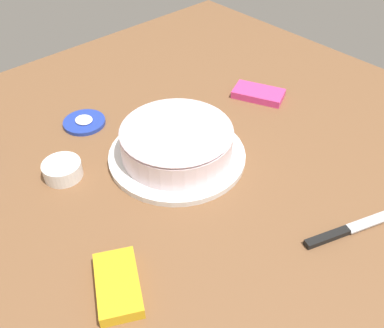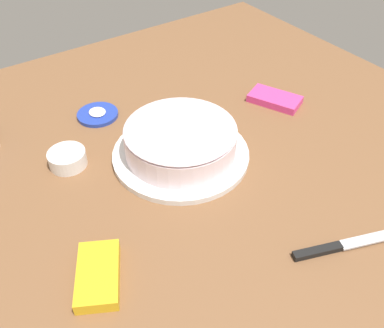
{
  "view_description": "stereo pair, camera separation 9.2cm",
  "coord_description": "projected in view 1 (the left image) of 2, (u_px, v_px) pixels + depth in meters",
  "views": [
    {
      "loc": [
        0.47,
        -0.46,
        0.64
      ],
      "look_at": [
        -0.04,
        0.01,
        0.04
      ],
      "focal_mm": 39.73,
      "sensor_mm": 36.0,
      "label": 1
    },
    {
      "loc": [
        0.53,
        -0.39,
        0.64
      ],
      "look_at": [
        -0.04,
        0.01,
        0.04
      ],
      "focal_mm": 39.73,
      "sensor_mm": 36.0,
      "label": 2
    }
  ],
  "objects": [
    {
      "name": "frosting_tub_lid",
      "position": [
        84.0,
        122.0,
        1.09
      ],
      "size": [
        0.11,
        0.11,
        0.02
      ],
      "color": "#233DAD",
      "rests_on": "ground_plane"
    },
    {
      "name": "candy_box_lower",
      "position": [
        258.0,
        94.0,
        1.18
      ],
      "size": [
        0.16,
        0.13,
        0.02
      ],
      "primitive_type": "cube",
      "rotation": [
        0.0,
        0.0,
        0.43
      ],
      "color": "#E53D8E",
      "rests_on": "ground_plane"
    },
    {
      "name": "sprinkle_bowl_green",
      "position": [
        62.0,
        169.0,
        0.93
      ],
      "size": [
        0.09,
        0.09,
        0.04
      ],
      "color": "white",
      "rests_on": "ground_plane"
    },
    {
      "name": "frosted_cake",
      "position": [
        177.0,
        143.0,
        0.96
      ],
      "size": [
        0.32,
        0.32,
        0.09
      ],
      "color": "white",
      "rests_on": "ground_plane"
    },
    {
      "name": "ground_plane",
      "position": [
        201.0,
        186.0,
        0.92
      ],
      "size": [
        1.54,
        1.54,
        0.0
      ],
      "primitive_type": "plane",
      "color": "brown"
    },
    {
      "name": "spreading_knife",
      "position": [
        348.0,
        230.0,
        0.82
      ],
      "size": [
        0.1,
        0.23,
        0.01
      ],
      "color": "silver",
      "rests_on": "ground_plane"
    },
    {
      "name": "candy_box_upper",
      "position": [
        118.0,
        285.0,
        0.72
      ],
      "size": [
        0.15,
        0.13,
        0.03
      ],
      "primitive_type": "cube",
      "rotation": [
        0.0,
        0.0,
        -0.49
      ],
      "color": "yellow",
      "rests_on": "ground_plane"
    }
  ]
}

